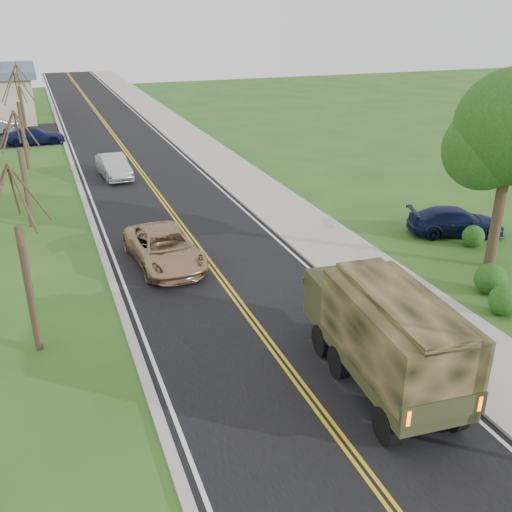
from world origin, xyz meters
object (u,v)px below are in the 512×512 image
suv_champagne (164,248)px  sedan_silver (114,167)px  pickup_navy (456,221)px  military_truck (384,331)px

suv_champagne → sedan_silver: (-0.06, 14.56, -0.02)m
pickup_navy → sedan_silver: bearing=60.9°
military_truck → pickup_navy: bearing=47.1°
military_truck → pickup_navy: military_truck is taller
military_truck → suv_champagne: military_truck is taller
sedan_silver → pickup_navy: 21.23m
suv_champagne → sedan_silver: 14.56m
military_truck → sedan_silver: 25.51m
sedan_silver → pickup_navy: sedan_silver is taller
suv_champagne → sedan_silver: bearing=86.0°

